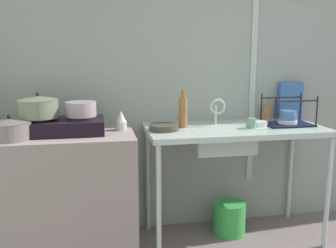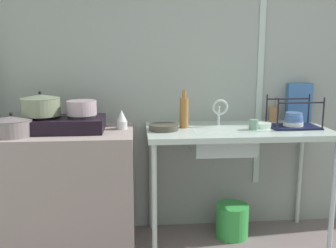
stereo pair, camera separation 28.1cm
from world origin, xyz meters
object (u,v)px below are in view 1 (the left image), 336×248
(dish_rack, at_px, (288,119))
(bucket_on_floor, at_px, (229,218))
(pot_beside_stove, at_px, (10,129))
(stove, at_px, (61,126))
(sink_basin, at_px, (222,140))
(small_bowl_on_drainboard, at_px, (259,124))
(cup_by_rack, at_px, (252,123))
(bottle_by_sink, at_px, (183,112))
(percolator, at_px, (121,121))
(pot_on_left_burner, at_px, (38,107))
(utensil_jar, at_px, (267,112))
(cereal_box, at_px, (290,101))
(frying_pan, at_px, (164,127))
(pot_on_right_burner, at_px, (81,109))
(faucet, at_px, (217,108))

(dish_rack, relative_size, bucket_on_floor, 1.36)
(pot_beside_stove, bearing_deg, stove, 23.23)
(sink_basin, bearing_deg, small_bowl_on_drainboard, 8.86)
(cup_by_rack, relative_size, bottle_by_sink, 0.27)
(stove, height_order, percolator, percolator)
(stove, xyz_separation_m, pot_on_left_burner, (-0.14, -0.00, 0.14))
(utensil_jar, bearing_deg, dish_rack, -77.76)
(dish_rack, distance_m, bottle_by_sink, 0.84)
(percolator, height_order, cereal_box, cereal_box)
(frying_pan, distance_m, bottle_by_sink, 0.20)
(dish_rack, height_order, cereal_box, cereal_box)
(bucket_on_floor, bearing_deg, pot_beside_stove, -172.69)
(sink_basin, xyz_separation_m, small_bowl_on_drainboard, (0.31, 0.05, 0.11))
(pot_on_right_burner, xyz_separation_m, pot_beside_stove, (-0.45, -0.13, -0.10))
(bucket_on_floor, bearing_deg, small_bowl_on_drainboard, -18.46)
(small_bowl_on_drainboard, bearing_deg, cup_by_rack, -141.62)
(dish_rack, bearing_deg, pot_on_left_burner, -179.90)
(stove, xyz_separation_m, sink_basin, (1.18, -0.04, -0.14))
(pot_beside_stove, relative_size, frying_pan, 1.29)
(utensil_jar, bearing_deg, sink_basin, -148.41)
(pot_on_left_burner, xyz_separation_m, pot_on_right_burner, (0.29, 0.00, -0.02))
(cup_by_rack, bearing_deg, pot_on_right_burner, 177.08)
(sink_basin, bearing_deg, frying_pan, 177.68)
(percolator, height_order, bottle_by_sink, bottle_by_sink)
(pot_on_left_burner, distance_m, frying_pan, 0.89)
(percolator, distance_m, cup_by_rack, 0.98)
(pot_on_right_burner, distance_m, sink_basin, 1.06)
(cup_by_rack, xyz_separation_m, utensil_jar, (0.27, 0.33, 0.02))
(utensil_jar, bearing_deg, percolator, -170.08)
(percolator, bearing_deg, sink_basin, -6.54)
(bottle_by_sink, distance_m, utensil_jar, 0.80)
(utensil_jar, bearing_deg, small_bowl_on_drainboard, -125.67)
(percolator, bearing_deg, stove, -173.94)
(small_bowl_on_drainboard, bearing_deg, frying_pan, -177.68)
(pot_on_right_burner, xyz_separation_m, bucket_on_floor, (1.15, 0.07, -0.95))
(percolator, relative_size, cup_by_rack, 1.88)
(sink_basin, relative_size, bucket_on_floor, 1.69)
(utensil_jar, bearing_deg, cereal_box, 0.19)
(pot_beside_stove, relative_size, percolator, 1.97)
(faucet, height_order, utensil_jar, same)
(utensil_jar, relative_size, bucket_on_floor, 0.79)
(utensil_jar, bearing_deg, stove, -171.06)
(cup_by_rack, distance_m, cereal_box, 0.59)
(cereal_box, xyz_separation_m, bucket_on_floor, (-0.58, -0.19, -0.93))
(pot_on_right_burner, distance_m, frying_pan, 0.61)
(stove, bearing_deg, small_bowl_on_drainboard, 0.29)
(frying_pan, distance_m, utensil_jar, 0.98)
(pot_on_right_burner, bearing_deg, cup_by_rack, -2.92)
(pot_beside_stove, xyz_separation_m, cereal_box, (2.19, 0.40, 0.09))
(pot_on_right_burner, height_order, bucket_on_floor, pot_on_right_burner)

